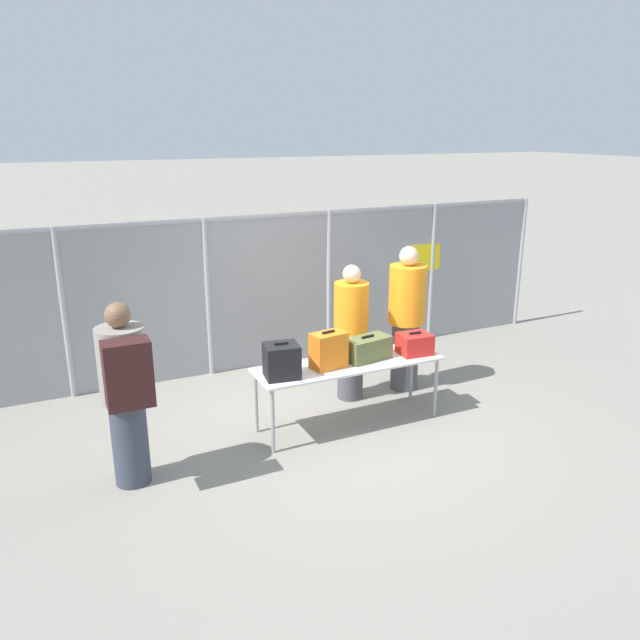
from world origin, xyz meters
The scene contains 11 objects.
ground_plane centered at (0.00, 0.00, 0.00)m, with size 120.00×120.00×0.00m, color gray.
fence_section centered at (0.02, 1.95, 1.09)m, with size 8.77×0.07×2.08m.
inspection_table centered at (0.09, -0.16, 0.67)m, with size 2.09×0.61×0.73m.
suitcase_black centered at (-0.71, -0.22, 0.90)m, with size 0.38×0.35×0.37m.
suitcase_orange centered at (-0.17, -0.18, 0.92)m, with size 0.40×0.28×0.41m.
suitcase_olive centered at (0.33, -0.14, 0.85)m, with size 0.56×0.35×0.27m.
suitcase_red centered at (0.89, -0.22, 0.84)m, with size 0.37×0.32×0.25m.
traveler_hooded centered at (-2.27, -0.41, 0.95)m, with size 0.43×0.66×1.73m.
security_worker_near centered at (0.45, 0.47, 0.85)m, with size 0.41×0.41×1.65m.
security_worker_far centered at (1.20, 0.45, 0.94)m, with size 0.45×0.45×1.81m.
utility_trailer centered at (1.82, 3.71, 0.41)m, with size 3.50×2.23×0.72m.
Camera 1 is at (-2.87, -5.72, 3.16)m, focal length 35.00 mm.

